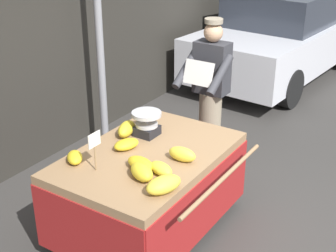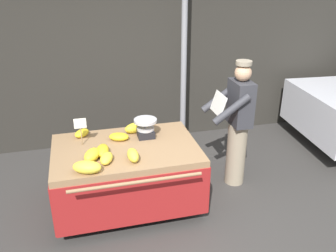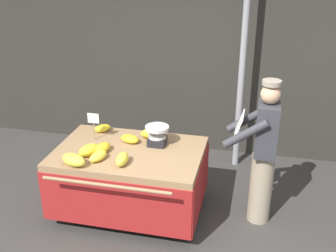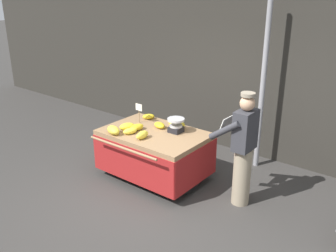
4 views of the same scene
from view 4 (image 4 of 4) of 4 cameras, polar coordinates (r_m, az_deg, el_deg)
ground_plane at (r=5.70m, az=-2.80°, el=-12.07°), size 60.00×60.00×0.00m
back_wall at (r=7.15m, az=11.60°, el=11.29°), size 16.00×0.24×3.91m
street_pole at (r=6.53m, az=14.22°, el=6.23°), size 0.09×0.09×3.04m
banana_cart at (r=6.19m, az=-2.10°, el=-2.77°), size 1.71×1.34×0.83m
weighing_scale at (r=6.05m, az=1.21°, el=0.11°), size 0.28×0.28×0.24m
price_sign at (r=6.45m, az=-4.44°, el=2.59°), size 0.14×0.01×0.34m
banana_bunch_0 at (r=6.18m, az=-6.20°, el=-0.10°), size 0.25×0.30×0.13m
banana_bunch_1 at (r=6.07m, az=-8.30°, el=-0.62°), size 0.34×0.26×0.13m
banana_bunch_2 at (r=6.26m, az=-1.29°, el=0.12°), size 0.28×0.22×0.09m
banana_bunch_3 at (r=6.68m, az=-2.97°, el=1.45°), size 0.24×0.24×0.09m
banana_bunch_4 at (r=6.25m, az=1.35°, el=0.26°), size 0.31×0.22×0.13m
banana_bunch_5 at (r=5.83m, az=-3.94°, el=-1.36°), size 0.13×0.26×0.12m
banana_bunch_6 at (r=6.04m, az=-5.78°, el=-0.77°), size 0.20×0.27×0.10m
banana_bunch_7 at (r=6.18m, az=-4.76°, el=-0.19°), size 0.18×0.28×0.10m
vendor_person at (r=5.48m, az=11.28°, el=-3.47°), size 0.58×0.51×1.71m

